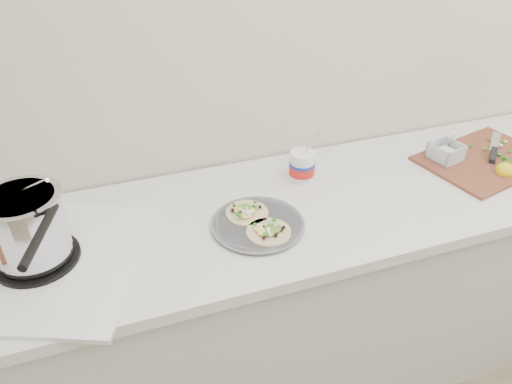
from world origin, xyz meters
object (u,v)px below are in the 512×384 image
object	(u,v)px
cutboard	(482,156)
stove	(31,239)
taco_plate	(258,222)
tub	(303,164)

from	to	relation	value
cutboard	stove	bearing A→B (deg)	169.14
taco_plate	cutboard	xyz separation A→B (m)	(0.94, 0.10, 0.00)
cutboard	taco_plate	bearing A→B (deg)	173.26
stove	taco_plate	world-z (taller)	stove
tub	cutboard	bearing A→B (deg)	-8.53
tub	cutboard	xyz separation A→B (m)	(0.70, -0.10, -0.05)
stove	taco_plate	size ratio (longest dim) A/B	2.52
stove	taco_plate	distance (m)	0.65
taco_plate	tub	bearing A→B (deg)	40.25
stove	cutboard	xyz separation A→B (m)	(1.59, 0.06, -0.07)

